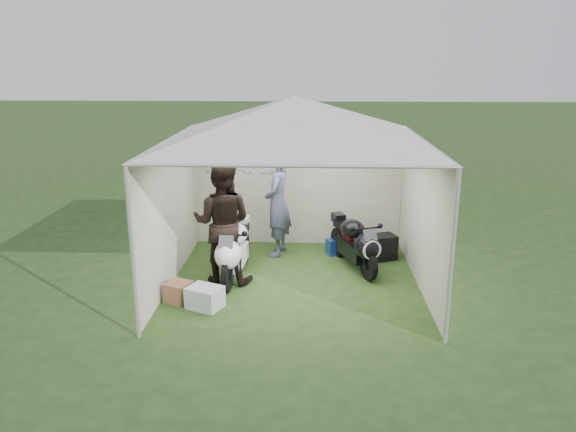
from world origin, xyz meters
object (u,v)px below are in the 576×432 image
(motorcycle_black, at_px, (356,242))
(equipment_box, at_px, (383,247))
(motorcycle_white, at_px, (234,249))
(paddock_stand, at_px, (337,246))
(canopy_tent, at_px, (295,124))
(crate_1, at_px, (178,292))
(person_dark_jacket, at_px, (222,223))
(person_blue_jacket, at_px, (278,203))
(crate_0, at_px, (205,297))

(motorcycle_black, distance_m, equipment_box, 0.80)
(motorcycle_white, bearing_deg, paddock_stand, 39.52)
(canopy_tent, height_order, motorcycle_white, canopy_tent)
(canopy_tent, bearing_deg, motorcycle_white, 176.21)
(motorcycle_white, relative_size, crate_1, 5.52)
(paddock_stand, height_order, crate_1, crate_1)
(person_dark_jacket, bearing_deg, crate_1, 61.50)
(person_blue_jacket, xyz_separation_m, equipment_box, (1.92, -0.19, -0.76))
(person_blue_jacket, relative_size, crate_0, 4.08)
(canopy_tent, distance_m, crate_0, 2.95)
(crate_0, bearing_deg, person_blue_jacket, 68.64)
(person_dark_jacket, relative_size, crate_0, 4.16)
(paddock_stand, relative_size, equipment_box, 0.87)
(person_dark_jacket, bearing_deg, equipment_box, -151.03)
(motorcycle_black, relative_size, paddock_stand, 4.37)
(person_blue_jacket, distance_m, crate_0, 2.70)
(person_dark_jacket, relative_size, equipment_box, 4.44)
(motorcycle_white, height_order, equipment_box, motorcycle_white)
(crate_0, bearing_deg, equipment_box, 37.67)
(person_blue_jacket, bearing_deg, canopy_tent, 23.90)
(canopy_tent, xyz_separation_m, paddock_stand, (0.76, 1.33, -2.43))
(equipment_box, relative_size, crate_1, 1.34)
(motorcycle_black, bearing_deg, motorcycle_white, 173.73)
(equipment_box, height_order, crate_0, equipment_box)
(motorcycle_white, height_order, crate_1, motorcycle_white)
(person_dark_jacket, bearing_deg, motorcycle_white, -132.40)
(motorcycle_black, relative_size, person_blue_jacket, 0.87)
(canopy_tent, bearing_deg, person_dark_jacket, -176.36)
(motorcycle_white, distance_m, motorcycle_black, 2.10)
(canopy_tent, height_order, equipment_box, canopy_tent)
(canopy_tent, distance_m, equipment_box, 3.03)
(canopy_tent, xyz_separation_m, motorcycle_white, (-1.01, 0.07, -2.06))
(motorcycle_white, distance_m, person_dark_jacket, 0.53)
(equipment_box, bearing_deg, crate_0, -142.33)
(person_dark_jacket, distance_m, equipment_box, 3.07)
(motorcycle_white, bearing_deg, equipment_box, 25.77)
(motorcycle_black, relative_size, crate_1, 5.06)
(crate_0, bearing_deg, crate_1, 154.95)
(person_blue_jacket, xyz_separation_m, crate_1, (-1.37, -2.18, -0.83))
(paddock_stand, height_order, person_dark_jacket, person_dark_jacket)
(canopy_tent, distance_m, paddock_stand, 2.87)
(person_dark_jacket, distance_m, crate_0, 1.34)
(person_blue_jacket, bearing_deg, motorcycle_black, 71.22)
(crate_1, bearing_deg, equipment_box, 31.24)
(canopy_tent, height_order, crate_0, canopy_tent)
(motorcycle_white, xyz_separation_m, crate_1, (-0.72, -0.97, -0.36))
(equipment_box, bearing_deg, paddock_stand, 164.12)
(paddock_stand, bearing_deg, canopy_tent, -119.69)
(canopy_tent, distance_m, crate_1, 3.11)
(paddock_stand, xyz_separation_m, crate_0, (-2.04, -2.43, 0.01))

